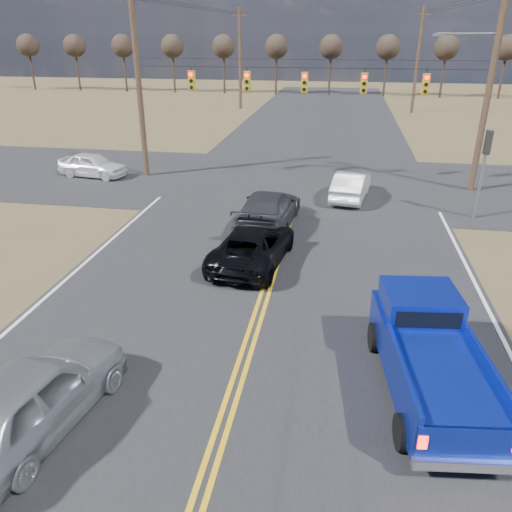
% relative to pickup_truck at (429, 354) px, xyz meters
% --- Properties ---
extents(ground, '(160.00, 160.00, 0.00)m').
position_rel_pickup_truck_xyz_m(ground, '(-4.39, -0.94, -0.95)').
color(ground, brown).
rests_on(ground, ground).
extents(road_main, '(14.00, 120.00, 0.02)m').
position_rel_pickup_truck_xyz_m(road_main, '(-4.39, 9.06, -0.95)').
color(road_main, '#28282B').
rests_on(road_main, ground).
extents(road_cross, '(120.00, 12.00, 0.02)m').
position_rel_pickup_truck_xyz_m(road_cross, '(-4.39, 17.06, -0.95)').
color(road_cross, '#28282B').
rests_on(road_cross, ground).
extents(signal_gantry, '(19.60, 4.83, 10.00)m').
position_rel_pickup_truck_xyz_m(signal_gantry, '(-3.88, 16.84, 4.11)').
color(signal_gantry, '#473323').
rests_on(signal_gantry, ground).
extents(utility_poles, '(19.60, 58.32, 10.00)m').
position_rel_pickup_truck_xyz_m(utility_poles, '(-4.39, 16.06, 4.27)').
color(utility_poles, '#473323').
rests_on(utility_poles, ground).
extents(treeline, '(87.00, 117.80, 7.40)m').
position_rel_pickup_truck_xyz_m(treeline, '(-4.39, 26.02, 4.75)').
color(treeline, '#33261C').
rests_on(treeline, ground).
extents(pickup_truck, '(2.57, 5.43, 1.97)m').
position_rel_pickup_truck_xyz_m(pickup_truck, '(0.00, 0.00, 0.00)').
color(pickup_truck, black).
rests_on(pickup_truck, ground).
extents(silver_suv, '(2.65, 5.04, 1.63)m').
position_rel_pickup_truck_xyz_m(silver_suv, '(-8.25, -2.71, -0.14)').
color(silver_suv, '#93969A').
rests_on(silver_suv, ground).
extents(black_suv, '(2.80, 5.11, 1.36)m').
position_rel_pickup_truck_xyz_m(black_suv, '(-5.19, 6.22, -0.28)').
color(black_suv, black).
rests_on(black_suv, ground).
extents(white_car_queue, '(2.11, 4.39, 1.39)m').
position_rel_pickup_truck_xyz_m(white_car_queue, '(-1.68, 14.56, -0.26)').
color(white_car_queue, white).
rests_on(white_car_queue, ground).
extents(dgrey_car_queue, '(2.49, 5.49, 1.56)m').
position_rel_pickup_truck_xyz_m(dgrey_car_queue, '(-5.19, 9.93, -0.17)').
color(dgrey_car_queue, '#393A3F').
rests_on(dgrey_car_queue, ground).
extents(cross_car_west, '(2.18, 4.18, 1.36)m').
position_rel_pickup_truck_xyz_m(cross_car_west, '(-16.33, 16.30, -0.28)').
color(cross_car_west, white).
rests_on(cross_car_west, ground).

